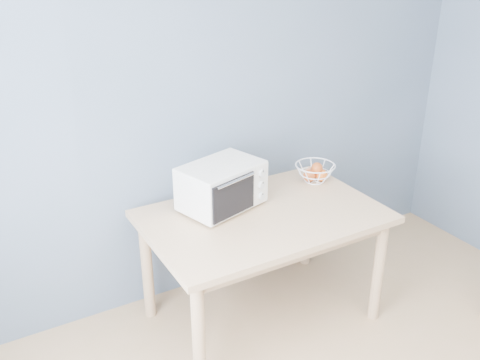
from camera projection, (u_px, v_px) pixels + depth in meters
dining_table at (263, 228)px, 3.21m from camera, size 1.40×0.90×0.75m
toaster_oven at (219, 186)px, 3.17m from camera, size 0.55×0.47×0.28m
fruit_basket at (315, 172)px, 3.56m from camera, size 0.35×0.35×0.14m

